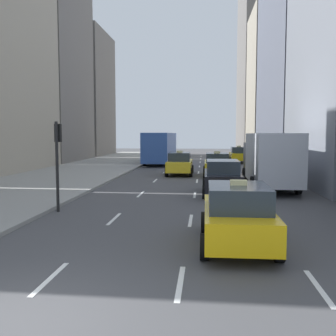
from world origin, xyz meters
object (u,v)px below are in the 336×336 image
(taxi_second, at_px, (217,165))
(box_truck, at_px, (269,159))
(taxi_third, at_px, (237,215))
(taxi_fourth, at_px, (180,163))
(traffic_light_pole, at_px, (58,152))
(taxi_lead, at_px, (239,155))
(city_bus, at_px, (161,147))
(sedan_black_near, at_px, (222,177))

(taxi_second, bearing_deg, box_truck, -65.28)
(taxi_third, distance_m, taxi_fourth, 19.28)
(taxi_third, xyz_separation_m, traffic_light_pole, (-6.75, 4.35, 1.53))
(taxi_third, bearing_deg, taxi_lead, 85.11)
(city_bus, bearing_deg, box_truck, -65.92)
(taxi_third, distance_m, traffic_light_pole, 8.18)
(taxi_third, distance_m, city_bus, 31.50)
(taxi_lead, height_order, sedan_black_near, taxi_lead)
(taxi_lead, xyz_separation_m, city_bus, (-8.41, -1.76, 0.91))
(city_bus, xyz_separation_m, box_truck, (8.41, -18.83, -0.08))
(taxi_fourth, xyz_separation_m, city_bus, (-2.81, 11.90, 0.91))
(taxi_third, relative_size, box_truck, 0.52)
(taxi_second, height_order, city_bus, city_bus)
(taxi_third, bearing_deg, box_truck, 77.02)
(taxi_fourth, bearing_deg, taxi_third, -81.65)
(sedan_black_near, distance_m, city_bus, 22.36)
(city_bus, distance_m, box_truck, 20.62)
(taxi_second, relative_size, taxi_fourth, 1.00)
(sedan_black_near, height_order, box_truck, box_truck)
(taxi_fourth, height_order, box_truck, box_truck)
(sedan_black_near, bearing_deg, taxi_third, -90.00)
(sedan_black_near, distance_m, box_truck, 4.04)
(taxi_second, height_order, traffic_light_pole, traffic_light_pole)
(taxi_fourth, relative_size, city_bus, 0.38)
(sedan_black_near, bearing_deg, traffic_light_pole, -143.46)
(traffic_light_pole, bearing_deg, taxi_lead, 71.41)
(taxi_third, height_order, box_truck, box_truck)
(city_bus, bearing_deg, sedan_black_near, -75.45)
(taxi_second, distance_m, city_bus, 13.95)
(taxi_fourth, bearing_deg, sedan_black_near, -73.94)
(taxi_second, distance_m, taxi_third, 18.23)
(taxi_second, bearing_deg, traffic_light_pole, -115.94)
(taxi_third, xyz_separation_m, sedan_black_near, (0.00, 9.36, 0.03))
(taxi_lead, xyz_separation_m, sedan_black_near, (-2.80, -23.39, 0.03))
(taxi_lead, xyz_separation_m, taxi_second, (-2.80, -14.51, 0.00))
(taxi_lead, relative_size, taxi_second, 1.00)
(taxi_lead, distance_m, city_bus, 8.64)
(taxi_second, height_order, taxi_fourth, same)
(taxi_third, xyz_separation_m, taxi_fourth, (-2.80, 19.08, 0.00))
(box_truck, bearing_deg, sedan_black_near, -135.06)
(box_truck, bearing_deg, taxi_third, -102.98)
(taxi_second, distance_m, box_truck, 6.75)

